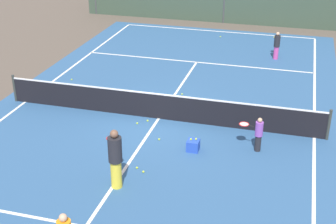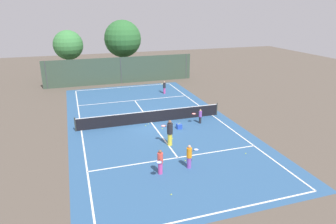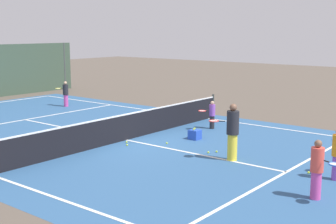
% 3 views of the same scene
% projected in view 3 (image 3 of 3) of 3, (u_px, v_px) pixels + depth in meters
% --- Properties ---
extents(ground_plane, '(80.00, 80.00, 0.00)m').
position_uv_depth(ground_plane, '(126.00, 140.00, 17.42)').
color(ground_plane, brown).
extents(court_surface, '(13.00, 25.00, 0.01)m').
position_uv_depth(court_surface, '(126.00, 140.00, 17.42)').
color(court_surface, '#2D5684').
rests_on(court_surface, ground_plane).
extents(tennis_net, '(11.90, 0.10, 1.10)m').
position_uv_depth(tennis_net, '(126.00, 127.00, 17.33)').
color(tennis_net, '#333833').
rests_on(tennis_net, ground_plane).
extents(player_0, '(0.37, 0.87, 1.36)m').
position_uv_depth(player_0, '(65.00, 93.00, 24.98)').
color(player_0, '#D14799').
rests_on(player_0, ground_plane).
extents(player_2, '(0.59, 0.89, 1.48)m').
position_uv_depth(player_2, '(317.00, 169.00, 11.21)').
color(player_2, '#D14799').
rests_on(player_2, ground_plane).
extents(player_3, '(0.83, 0.49, 1.17)m').
position_uv_depth(player_3, '(212.00, 114.00, 19.32)').
color(player_3, '#232328').
rests_on(player_3, ground_plane).
extents(player_4, '(0.71, 0.94, 1.81)m').
position_uv_depth(player_4, '(232.00, 131.00, 14.56)').
color(player_4, yellow).
rests_on(player_4, ground_plane).
extents(ball_crate, '(0.38, 0.39, 0.43)m').
position_uv_depth(ball_crate, '(195.00, 134.00, 17.54)').
color(ball_crate, blue).
rests_on(ball_crate, ground_plane).
extents(tennis_ball_0, '(0.07, 0.07, 0.07)m').
position_uv_depth(tennis_ball_0, '(127.00, 145.00, 16.55)').
color(tennis_ball_0, '#CCE533').
rests_on(tennis_ball_0, ground_plane).
extents(tennis_ball_1, '(0.07, 0.07, 0.07)m').
position_uv_depth(tennis_ball_1, '(217.00, 152.00, 15.65)').
color(tennis_ball_1, '#CCE533').
rests_on(tennis_ball_1, ground_plane).
extents(tennis_ball_2, '(0.07, 0.07, 0.07)m').
position_uv_depth(tennis_ball_2, '(208.00, 152.00, 15.55)').
color(tennis_ball_2, '#CCE533').
rests_on(tennis_ball_2, ground_plane).
extents(tennis_ball_4, '(0.07, 0.07, 0.07)m').
position_uv_depth(tennis_ball_4, '(167.00, 143.00, 16.82)').
color(tennis_ball_4, '#CCE533').
rests_on(tennis_ball_4, ground_plane).
extents(tennis_ball_6, '(0.07, 0.07, 0.07)m').
position_uv_depth(tennis_ball_6, '(127.00, 142.00, 16.96)').
color(tennis_ball_6, '#CCE533').
rests_on(tennis_ball_6, ground_plane).
extents(tennis_ball_7, '(0.07, 0.07, 0.07)m').
position_uv_depth(tennis_ball_7, '(89.00, 130.00, 19.09)').
color(tennis_ball_7, '#CCE533').
rests_on(tennis_ball_7, ground_plane).
extents(tennis_ball_10, '(0.07, 0.07, 0.07)m').
position_uv_depth(tennis_ball_10, '(309.00, 172.00, 13.36)').
color(tennis_ball_10, '#CCE533').
rests_on(tennis_ball_10, ground_plane).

